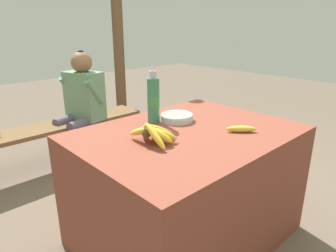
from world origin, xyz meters
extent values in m
plane|color=brown|center=(0.00, 0.00, 0.00)|extent=(12.00, 12.00, 0.00)
cube|color=brown|center=(0.00, 0.00, 0.34)|extent=(1.19, 0.90, 0.68)
sphere|color=#4C381E|center=(-0.29, 0.00, 0.74)|extent=(0.05, 0.05, 0.05)
ellipsoid|color=gold|center=(-0.29, -0.06, 0.74)|extent=(0.04, 0.15, 0.12)
ellipsoid|color=gold|center=(-0.25, -0.04, 0.74)|extent=(0.12, 0.14, 0.11)
ellipsoid|color=gold|center=(-0.23, -0.03, 0.74)|extent=(0.17, 0.12, 0.10)
ellipsoid|color=gold|center=(-0.22, -0.01, 0.74)|extent=(0.19, 0.07, 0.12)
ellipsoid|color=gold|center=(-0.22, 0.01, 0.74)|extent=(0.18, 0.07, 0.10)
ellipsoid|color=gold|center=(-0.24, 0.03, 0.74)|extent=(0.15, 0.12, 0.11)
ellipsoid|color=gold|center=(-0.26, 0.05, 0.74)|extent=(0.12, 0.16, 0.09)
ellipsoid|color=gold|center=(-0.29, 0.06, 0.74)|extent=(0.04, 0.15, 0.09)
cylinder|color=silver|center=(0.09, 0.17, 0.70)|extent=(0.20, 0.20, 0.03)
torus|color=silver|center=(0.09, 0.17, 0.72)|extent=(0.20, 0.20, 0.02)
cylinder|color=#D1B77A|center=(0.09, 0.17, 0.72)|extent=(0.15, 0.15, 0.01)
cylinder|color=#337556|center=(-0.04, 0.24, 0.81)|extent=(0.07, 0.07, 0.26)
cylinder|color=#38844C|center=(-0.04, 0.24, 0.81)|extent=(0.07, 0.07, 0.06)
cylinder|color=#ADADB2|center=(-0.04, 0.24, 0.96)|extent=(0.04, 0.04, 0.04)
torus|color=#ADADB2|center=(-0.04, 0.24, 1.00)|extent=(0.03, 0.01, 0.03)
ellipsoid|color=gold|center=(0.20, -0.21, 0.70)|extent=(0.14, 0.14, 0.04)
cube|color=brown|center=(-0.21, 1.48, 0.37)|extent=(1.80, 0.32, 0.04)
cube|color=brown|center=(0.59, 1.36, 0.18)|extent=(0.06, 0.06, 0.35)
cube|color=brown|center=(0.59, 1.60, 0.18)|extent=(0.06, 0.06, 0.35)
cylinder|color=#564C60|center=(-0.07, 1.29, 0.19)|extent=(0.09, 0.09, 0.39)
cylinder|color=#564C60|center=(0.05, 1.32, 0.40)|extent=(0.31, 0.17, 0.09)
cylinder|color=#564C60|center=(-0.12, 1.47, 0.19)|extent=(0.09, 0.09, 0.39)
cylinder|color=#564C60|center=(0.00, 1.50, 0.40)|extent=(0.31, 0.17, 0.09)
cube|color=slate|center=(0.15, 1.45, 0.61)|extent=(0.28, 0.38, 0.44)
cylinder|color=slate|center=(0.17, 1.28, 0.67)|extent=(0.21, 0.12, 0.25)
cylinder|color=slate|center=(0.08, 1.59, 0.67)|extent=(0.21, 0.12, 0.25)
sphere|color=brown|center=(0.15, 1.45, 0.91)|extent=(0.19, 0.19, 0.19)
sphere|color=black|center=(0.15, 1.45, 0.98)|extent=(0.07, 0.07, 0.07)
cylinder|color=brown|center=(0.85, 1.88, 1.28)|extent=(0.12, 0.12, 2.55)
camera|label=1|loc=(-1.13, -1.05, 1.24)|focal=32.00mm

